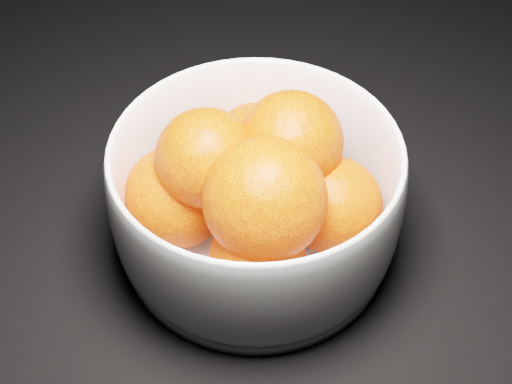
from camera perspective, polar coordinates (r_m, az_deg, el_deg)
The scene contains 2 objects.
bowl at distance 0.53m, azimuth -0.00°, elevation -0.40°, with size 0.22×0.22×0.11m.
orange_pile at distance 0.52m, azimuth -0.18°, elevation 0.54°, with size 0.17×0.16×0.12m.
Camera 1 is at (0.47, -0.04, 0.44)m, focal length 50.00 mm.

